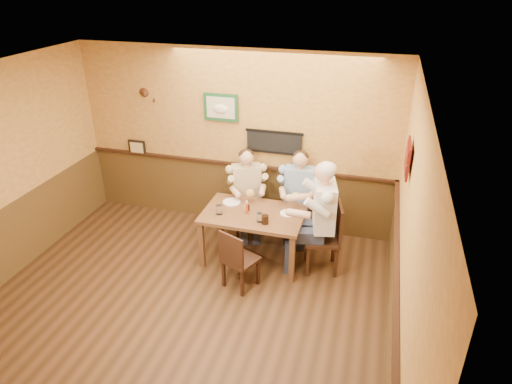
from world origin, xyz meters
TOP-DOWN VIEW (x-y plane):
  - room at (0.13, 0.17)m, footprint 5.02×5.03m
  - dining_table at (0.58, 1.50)m, footprint 1.40×0.90m
  - chair_back_left at (0.27, 2.19)m, footprint 0.53×0.53m
  - chair_back_right at (1.07, 2.28)m, footprint 0.44×0.44m
  - chair_right_end at (1.55, 1.51)m, footprint 0.56×0.56m
  - chair_near_side at (0.59, 0.84)m, footprint 0.52×0.52m
  - diner_tan_shirt at (0.27, 2.19)m, footprint 0.76×0.76m
  - diner_blue_polo at (1.07, 2.28)m, footprint 0.63×0.63m
  - diner_white_elder at (1.55, 1.51)m, footprint 0.79×0.79m
  - water_glass_left at (0.14, 1.33)m, footprint 0.10×0.10m
  - water_glass_mid at (0.73, 1.28)m, footprint 0.11×0.11m
  - cola_tumbler at (0.81, 1.25)m, footprint 0.12×0.12m
  - hot_sauce_bottle at (0.49, 1.46)m, footprint 0.05×0.05m
  - salt_shaker at (0.46, 1.53)m, footprint 0.04×0.04m
  - pepper_shaker at (0.49, 1.55)m, footprint 0.04×0.04m
  - plate_far_left at (0.19, 1.70)m, footprint 0.30×0.30m
  - plate_far_right at (1.05, 1.60)m, footprint 0.22×0.22m

SIDE VIEW (x-z plane):
  - chair_near_side at x=0.59m, z-range 0.00..0.86m
  - chair_back_left at x=0.27m, z-range 0.00..0.88m
  - chair_back_right at x=1.07m, z-range 0.00..0.90m
  - chair_right_end at x=1.55m, z-range 0.00..1.01m
  - diner_tan_shirt at x=0.27m, z-range 0.00..1.25m
  - diner_blue_polo at x=1.07m, z-range 0.00..1.28m
  - dining_table at x=0.58m, z-range 0.28..1.03m
  - diner_white_elder at x=1.55m, z-range 0.00..1.45m
  - plate_far_right at x=1.05m, z-range 0.75..0.76m
  - plate_far_left at x=0.19m, z-range 0.75..0.77m
  - pepper_shaker at x=0.49m, z-range 0.75..0.83m
  - salt_shaker at x=0.46m, z-range 0.75..0.83m
  - cola_tumbler at x=0.81m, z-range 0.75..0.87m
  - water_glass_mid at x=0.73m, z-range 0.75..0.88m
  - water_glass_left at x=0.14m, z-range 0.75..0.88m
  - hot_sauce_bottle at x=0.49m, z-range 0.75..0.92m
  - room at x=0.13m, z-range 0.28..3.09m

